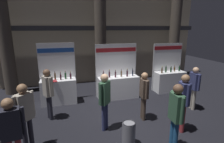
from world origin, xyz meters
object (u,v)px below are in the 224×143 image
object	(u,v)px
visitor_1	(25,112)
visitor_7	(11,129)
visitor_3	(176,112)
visitor_0	(184,98)
visitor_8	(105,97)
visitor_6	(48,90)
exhibitor_booth_1	(118,85)
visitor_5	(144,92)
exhibitor_booth_2	(169,79)
exhibitor_booth_0	(59,89)
trash_bin	(129,134)
visitor_2	(194,84)

from	to	relation	value
visitor_1	visitor_7	xyz separation A→B (m)	(-0.14, -0.73, -0.03)
visitor_1	visitor_3	world-z (taller)	visitor_3
visitor_0	visitor_8	xyz separation A→B (m)	(-2.26, 0.74, -0.01)
visitor_1	visitor_3	size ratio (longest dim) A/B	0.99
visitor_7	visitor_8	world-z (taller)	visitor_8
visitor_7	visitor_8	size ratio (longest dim) A/B	0.97
visitor_6	exhibitor_booth_1	bearing A→B (deg)	-92.23
visitor_0	visitor_5	xyz separation A→B (m)	(-0.81, 1.00, -0.09)
visitor_3	visitor_5	world-z (taller)	visitor_3
exhibitor_booth_2	visitor_0	world-z (taller)	exhibitor_booth_2
visitor_3	visitor_6	bearing A→B (deg)	-125.48
exhibitor_booth_2	visitor_8	world-z (taller)	exhibitor_booth_2
exhibitor_booth_0	visitor_3	xyz separation A→B (m)	(2.85, -4.03, 0.47)
trash_bin	visitor_8	distance (m)	1.28
visitor_2	visitor_8	size ratio (longest dim) A/B	0.93
exhibitor_booth_0	visitor_8	distance (m)	2.92
visitor_5	visitor_3	bearing A→B (deg)	6.46
visitor_5	visitor_7	distance (m)	4.00
visitor_0	visitor_1	distance (m)	4.42
exhibitor_booth_2	visitor_5	bearing A→B (deg)	-137.72
exhibitor_booth_2	visitor_0	distance (m)	3.75
exhibitor_booth_0	trash_bin	size ratio (longest dim) A/B	3.67
visitor_0	visitor_3	xyz separation A→B (m)	(-0.80, -0.76, 0.01)
exhibitor_booth_0	visitor_6	xyz separation A→B (m)	(-0.31, -1.35, 0.45)
exhibitor_booth_0	visitor_0	xyz separation A→B (m)	(3.65, -3.27, 0.46)
visitor_6	visitor_8	size ratio (longest dim) A/B	0.99
trash_bin	visitor_0	distance (m)	1.98
visitor_1	visitor_3	bearing A→B (deg)	-59.31
trash_bin	visitor_1	distance (m)	2.75
exhibitor_booth_0	exhibitor_booth_1	bearing A→B (deg)	-2.52
visitor_5	visitor_8	size ratio (longest dim) A/B	0.93
exhibitor_booth_1	visitor_6	xyz separation A→B (m)	(-2.91, -1.23, 0.48)
exhibitor_booth_1	visitor_7	xyz separation A→B (m)	(-3.51, -3.55, 0.46)
visitor_3	visitor_6	xyz separation A→B (m)	(-3.16, 2.68, -0.02)
exhibitor_booth_0	visitor_0	size ratio (longest dim) A/B	1.39
visitor_0	visitor_5	size ratio (longest dim) A/B	1.08
visitor_2	trash_bin	bearing A→B (deg)	121.46
visitor_6	visitor_7	distance (m)	2.40
visitor_1	visitor_2	bearing A→B (deg)	-33.90
visitor_1	visitor_6	world-z (taller)	visitor_1
visitor_7	exhibitor_booth_0	bearing A→B (deg)	66.63
visitor_7	visitor_6	bearing A→B (deg)	66.11
exhibitor_booth_1	trash_bin	distance (m)	3.46
visitor_1	visitor_6	size ratio (longest dim) A/B	1.01
visitor_6	visitor_2	bearing A→B (deg)	-122.65
visitor_0	visitor_5	world-z (taller)	visitor_0
visitor_1	visitor_5	size ratio (longest dim) A/B	1.08
visitor_2	visitor_7	xyz separation A→B (m)	(-5.97, -1.62, 0.05)
exhibitor_booth_2	trash_bin	world-z (taller)	exhibitor_booth_2
visitor_7	visitor_1	bearing A→B (deg)	69.40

